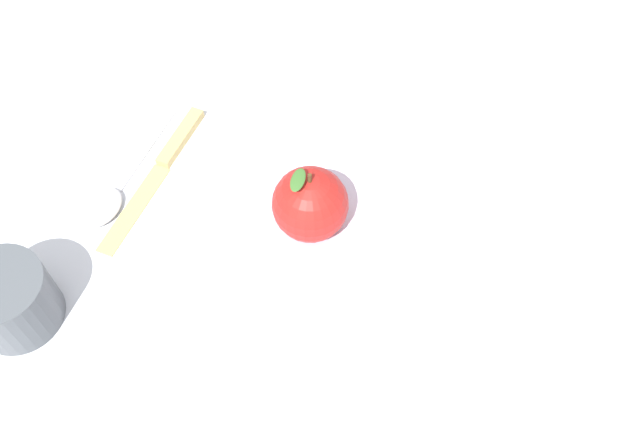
% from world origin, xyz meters
% --- Properties ---
extents(ground_plane, '(2.40, 2.40, 0.00)m').
position_xyz_m(ground_plane, '(0.00, 0.00, 0.00)').
color(ground_plane, silver).
extents(dinner_plate, '(0.26, 0.26, 0.01)m').
position_xyz_m(dinner_plate, '(-0.02, 0.00, 0.01)').
color(dinner_plate, silver).
rests_on(dinner_plate, ground_plane).
extents(apple, '(0.07, 0.07, 0.08)m').
position_xyz_m(apple, '(-0.01, 0.01, 0.05)').
color(apple, '#B21E19').
rests_on(apple, dinner_plate).
extents(cup, '(0.08, 0.08, 0.06)m').
position_xyz_m(cup, '(0.26, -0.01, 0.03)').
color(cup, '#4C5156').
rests_on(cup, ground_plane).
extents(knife, '(0.14, 0.14, 0.01)m').
position_xyz_m(knife, '(0.10, -0.12, 0.00)').
color(knife, '#D8B766').
rests_on(knife, ground_plane).
extents(spoon, '(0.13, 0.13, 0.01)m').
position_xyz_m(spoon, '(0.16, -0.10, 0.01)').
color(spoon, silver).
rests_on(spoon, ground_plane).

